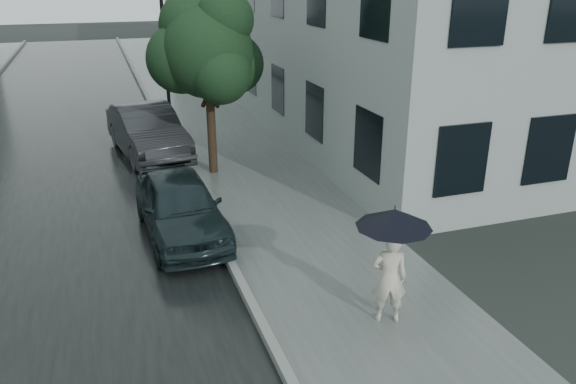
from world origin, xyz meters
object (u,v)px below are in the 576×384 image
object	(u,v)px
car_far	(147,131)
street_tree	(207,51)
pedestrian	(389,278)
lamp_post	(160,49)
car_near	(180,206)

from	to	relation	value
car_far	street_tree	bearing A→B (deg)	-61.80
pedestrian	lamp_post	bearing A→B (deg)	-62.67
pedestrian	lamp_post	size ratio (longest dim) A/B	0.32
street_tree	car_near	bearing A→B (deg)	-110.75
street_tree	car_near	world-z (taller)	street_tree
car_near	car_far	size ratio (longest dim) A/B	0.85
car_far	pedestrian	bearing A→B (deg)	-83.74
lamp_post	car_near	distance (m)	9.04
pedestrian	street_tree	distance (m)	8.44
street_tree	car_far	size ratio (longest dim) A/B	1.06
lamp_post	car_far	xyz separation A→B (m)	(-0.88, -2.92, -2.00)
pedestrian	car_far	xyz separation A→B (m)	(-2.67, 10.01, -0.02)
pedestrian	car_near	bearing A→B (deg)	-38.74
street_tree	car_near	distance (m)	4.84
pedestrian	car_far	distance (m)	10.36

